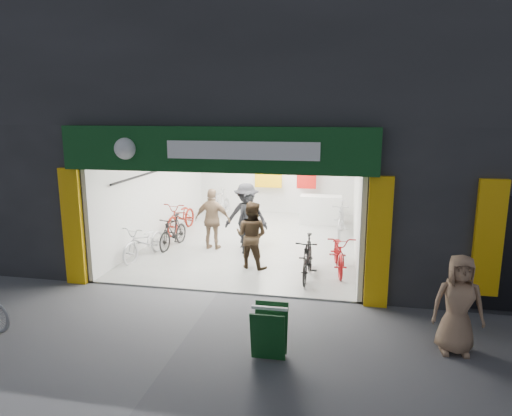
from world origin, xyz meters
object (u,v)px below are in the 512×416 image
(bike_right_front, at_px, (308,258))
(pedestrian_near, at_px, (458,304))
(sandwich_board, at_px, (269,331))
(bike_left_front, at_px, (145,242))

(bike_right_front, relative_size, pedestrian_near, 1.04)
(bike_right_front, height_order, sandwich_board, bike_right_front)
(sandwich_board, bearing_deg, bike_left_front, 132.80)
(pedestrian_near, bearing_deg, bike_left_front, 152.67)
(bike_left_front, bearing_deg, pedestrian_near, -15.62)
(bike_right_front, distance_m, pedestrian_near, 3.85)
(bike_right_front, bearing_deg, bike_left_front, 172.59)
(pedestrian_near, bearing_deg, bike_right_front, 132.05)
(bike_right_front, distance_m, sandwich_board, 3.59)
(bike_left_front, height_order, pedestrian_near, pedestrian_near)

